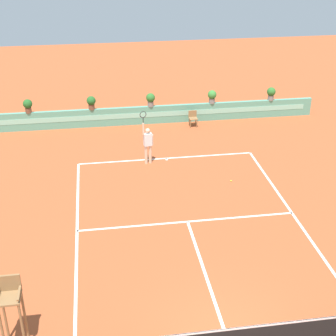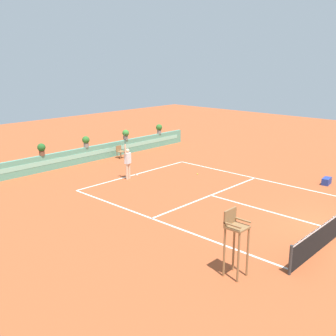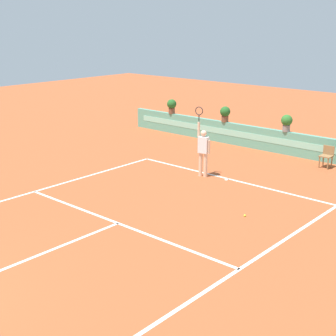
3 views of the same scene
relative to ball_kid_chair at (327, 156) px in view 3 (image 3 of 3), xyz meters
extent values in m
plane|color=#A84C28|center=(-2.02, -9.66, -0.48)|extent=(60.00, 60.00, 0.00)
cube|color=white|center=(-2.02, -3.77, -0.47)|extent=(8.22, 0.10, 0.01)
cube|color=white|center=(-2.02, -9.26, -0.47)|extent=(8.22, 0.10, 0.01)
cube|color=white|center=(-2.02, -12.46, -0.47)|extent=(0.10, 6.40, 0.01)
cube|color=white|center=(-6.13, -9.71, -0.47)|extent=(0.10, 11.89, 0.01)
cube|color=white|center=(2.09, -9.71, -0.47)|extent=(0.10, 11.89, 0.01)
cube|color=white|center=(-2.02, -3.87, -0.47)|extent=(0.10, 0.20, 0.01)
cube|color=#599E84|center=(-2.02, 0.73, 0.02)|extent=(18.00, 0.20, 1.00)
cube|color=#87CCB2|center=(-2.02, 0.63, 0.07)|extent=(17.10, 0.01, 0.28)
cylinder|color=olive|center=(-0.18, -0.24, -0.25)|extent=(0.05, 0.05, 0.45)
cylinder|color=olive|center=(0.18, -0.24, -0.25)|extent=(0.05, 0.05, 0.45)
cylinder|color=olive|center=(-0.18, 0.11, -0.25)|extent=(0.05, 0.05, 0.45)
cylinder|color=olive|center=(0.18, 0.11, -0.25)|extent=(0.05, 0.05, 0.45)
cube|color=olive|center=(0.00, -0.07, -0.01)|extent=(0.44, 0.44, 0.04)
cube|color=olive|center=(0.00, 0.13, 0.19)|extent=(0.44, 0.04, 0.36)
cylinder|color=beige|center=(-2.82, -4.11, -0.03)|extent=(0.14, 0.14, 0.90)
cylinder|color=beige|center=(-3.02, -4.15, -0.03)|extent=(0.14, 0.14, 0.90)
cube|color=white|center=(-2.92, -4.13, 0.72)|extent=(0.40, 0.29, 0.60)
sphere|color=beige|center=(-2.92, -4.13, 1.15)|extent=(0.22, 0.22, 0.22)
cylinder|color=beige|center=(-3.11, -4.18, 1.27)|extent=(0.09, 0.09, 0.55)
cylinder|color=black|center=(-3.11, -4.18, 1.69)|extent=(0.04, 0.04, 0.24)
torus|color=#262626|center=(-3.11, -4.18, 1.95)|extent=(0.31, 0.10, 0.31)
cylinder|color=beige|center=(-2.70, -4.09, 0.67)|extent=(0.09, 0.09, 0.50)
sphere|color=#CCE033|center=(0.41, -6.44, -0.44)|extent=(0.07, 0.07, 0.07)
cylinder|color=brown|center=(-8.67, 0.73, 0.66)|extent=(0.32, 0.32, 0.28)
sphere|color=#235B23|center=(-8.67, 0.73, 1.01)|extent=(0.48, 0.48, 0.48)
cylinder|color=brown|center=(-5.38, 0.73, 0.66)|extent=(0.32, 0.32, 0.28)
sphere|color=#235B23|center=(-5.38, 0.73, 1.01)|extent=(0.48, 0.48, 0.48)
cylinder|color=gray|center=(-2.21, 0.73, 0.66)|extent=(0.32, 0.32, 0.28)
sphere|color=#2D6B28|center=(-2.21, 0.73, 1.01)|extent=(0.48, 0.48, 0.48)
camera|label=1|loc=(-5.10, -24.66, 9.85)|focal=53.13mm
camera|label=2|loc=(-17.23, -20.56, 6.00)|focal=42.98mm
camera|label=3|loc=(7.66, -18.09, 5.06)|focal=52.88mm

